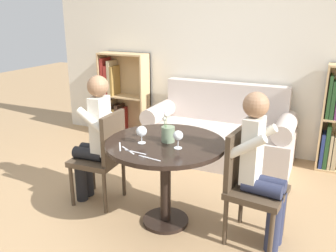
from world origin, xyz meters
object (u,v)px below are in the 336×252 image
object	(u,v)px
bookshelf_left	(120,99)
person_right	(261,168)
person_left	(94,138)
chair_right	(249,182)
flower_vase	(168,133)
wine_glass_right	(178,136)
chair_left	(103,154)
couch	(219,135)
wine_glass_left	(141,132)

from	to	relation	value
bookshelf_left	person_right	bearing A→B (deg)	-37.26
person_left	person_right	xyz separation A→B (m)	(1.54, -0.03, -0.01)
chair_right	flower_vase	size ratio (longest dim) A/B	3.57
wine_glass_right	chair_left	bearing A→B (deg)	167.81
person_right	wine_glass_right	xyz separation A→B (m)	(-0.62, -0.15, 0.21)
couch	wine_glass_right	world-z (taller)	couch
chair_left	wine_glass_left	world-z (taller)	chair_left
chair_right	wine_glass_right	size ratio (longest dim) A/B	6.27
chair_left	person_left	size ratio (longest dim) A/B	0.73
bookshelf_left	chair_right	size ratio (longest dim) A/B	1.36
chair_left	person_left	xyz separation A→B (m)	(-0.09, -0.01, 0.15)
couch	person_left	distance (m)	1.72
chair_left	flower_vase	xyz separation A→B (m)	(0.70, -0.07, 0.33)
person_right	wine_glass_right	bearing A→B (deg)	110.00
person_right	person_left	bearing A→B (deg)	95.78
person_right	wine_glass_left	size ratio (longest dim) A/B	8.50
couch	person_right	xyz separation A→B (m)	(0.77, -1.53, 0.33)
person_right	chair_right	bearing A→B (deg)	85.65
wine_glass_left	couch	bearing A→B (deg)	84.48
wine_glass_right	person_left	bearing A→B (deg)	169.40
flower_vase	chair_right	bearing A→B (deg)	5.10
person_right	wine_glass_left	xyz separation A→B (m)	(-0.93, -0.16, 0.21)
chair_left	chair_right	size ratio (longest dim) A/B	1.00
bookshelf_left	person_right	xyz separation A→B (m)	(2.35, -1.79, 0.08)
bookshelf_left	wine_glass_right	size ratio (longest dim) A/B	8.50
person_left	wine_glass_right	size ratio (longest dim) A/B	8.59
person_right	wine_glass_left	bearing A→B (deg)	106.43
person_left	person_right	bearing A→B (deg)	86.40
couch	person_right	world-z (taller)	person_right
flower_vase	chair_left	bearing A→B (deg)	173.92
chair_right	wine_glass_left	world-z (taller)	chair_right
couch	person_left	xyz separation A→B (m)	(-0.77, -1.50, 0.34)
chair_left	flower_vase	bearing A→B (deg)	81.27
person_left	wine_glass_left	distance (m)	0.67
chair_right	person_left	bearing A→B (deg)	96.42
chair_right	bookshelf_left	bearing A→B (deg)	58.66
bookshelf_left	chair_left	world-z (taller)	bookshelf_left
bookshelf_left	chair_left	distance (m)	1.98
bookshelf_left	flower_vase	world-z (taller)	bookshelf_left
wine_glass_left	wine_glass_right	xyz separation A→B (m)	(0.31, 0.01, 0.00)
wine_glass_left	chair_right	bearing A→B (deg)	11.88
person_left	wine_glass_right	bearing A→B (deg)	76.75
person_left	flower_vase	bearing A→B (deg)	82.47
bookshelf_left	person_left	size ratio (longest dim) A/B	0.99
chair_right	person_left	distance (m)	1.46
wine_glass_right	flower_vase	bearing A→B (deg)	141.80
chair_left	person_right	xyz separation A→B (m)	(1.45, -0.03, 0.14)
chair_left	person_left	world-z (taller)	person_left
person_left	wine_glass_right	xyz separation A→B (m)	(0.92, -0.17, 0.20)
wine_glass_right	couch	bearing A→B (deg)	95.10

